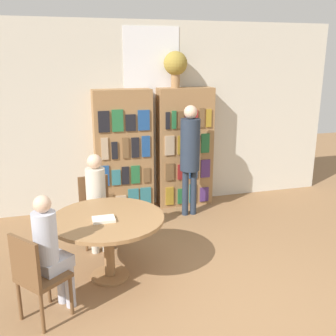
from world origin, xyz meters
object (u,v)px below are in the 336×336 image
flower_vase (176,65)px  seated_reader_left (97,196)px  chair_left_side (95,206)px  chair_near_camera (36,274)px  bookshelf_right (185,148)px  seated_reader_right (51,249)px  bookshelf_left (124,152)px  reading_table (108,227)px  librarian_standing (190,149)px

flower_vase → seated_reader_left: (-1.44, -1.24, -1.61)m
chair_left_side → chair_near_camera: bearing=63.0°
bookshelf_right → seated_reader_left: (-1.60, -1.24, -0.26)m
chair_near_camera → seated_reader_right: size_ratio=0.73×
seated_reader_right → bookshelf_right: bearing=100.3°
bookshelf_right → chair_left_side: bookshelf_right is taller
bookshelf_left → chair_near_camera: 2.96m
flower_vase → chair_left_side: (-1.44, -1.06, -1.82)m
seated_reader_left → reading_table: bearing=90.0°
reading_table → chair_near_camera: chair_near_camera is taller
chair_near_camera → librarian_standing: (2.24, 2.12, 0.57)m
bookshelf_right → chair_left_side: size_ratio=2.17×
bookshelf_left → chair_left_side: bearing=-118.8°
bookshelf_right → reading_table: bookshelf_right is taller
reading_table → librarian_standing: (1.48, 1.52, 0.45)m
bookshelf_left → chair_near_camera: (-1.29, -2.62, -0.47)m
bookshelf_left → librarian_standing: bookshelf_left is taller
reading_table → chair_left_side: bearing=92.8°
librarian_standing → chair_near_camera: bearing=-136.5°
bookshelf_right → reading_table: size_ratio=1.57×
reading_table → librarian_standing: 2.17m
chair_left_side → seated_reader_left: (0.01, -0.18, 0.21)m
bookshelf_right → seated_reader_right: 3.33m
bookshelf_left → reading_table: bookshelf_left is taller
bookshelf_left → seated_reader_left: size_ratio=1.56×
bookshelf_left → bookshelf_right: 1.03m
chair_near_camera → reading_table: bearing=90.0°
reading_table → bookshelf_left: bearing=75.2°
flower_vase → seated_reader_left: bearing=-139.2°
seated_reader_right → chair_left_side: bearing=120.2°
bookshelf_right → seated_reader_right: bearing=-130.9°
chair_near_camera → seated_reader_left: bearing=114.0°
librarian_standing → bookshelf_right: bearing=80.6°
chair_near_camera → librarian_standing: librarian_standing is taller
seated_reader_right → librarian_standing: 2.92m
bookshelf_right → chair_near_camera: (-2.32, -2.62, -0.47)m
reading_table → chair_near_camera: 0.97m
bookshelf_right → librarian_standing: size_ratio=1.12×
chair_left_side → seated_reader_right: 1.57m
reading_table → seated_reader_right: bearing=-141.2°
reading_table → chair_left_side: size_ratio=1.39×
chair_left_side → seated_reader_right: (-0.56, -1.45, 0.18)m
chair_near_camera → seated_reader_right: seated_reader_right is taller
librarian_standing → reading_table: bearing=-134.3°
reading_table → chair_left_side: chair_left_side is taller
bookshelf_left → librarian_standing: bearing=-27.8°
seated_reader_right → bookshelf_left: bearing=116.8°
chair_left_side → seated_reader_right: bearing=66.2°
reading_table → seated_reader_left: bearing=92.8°
seated_reader_left → flower_vase: bearing=-141.9°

